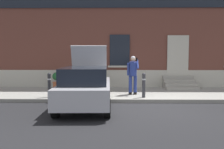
{
  "coord_description": "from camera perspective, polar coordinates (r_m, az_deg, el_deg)",
  "views": [
    {
      "loc": [
        -1.48,
        -8.5,
        1.94
      ],
      "look_at": [
        -1.65,
        1.6,
        1.1
      ],
      "focal_mm": 37.82,
      "sensor_mm": 36.0,
      "label": 1
    }
  ],
  "objects": [
    {
      "name": "entrance_stoop",
      "position": [
        13.16,
        15.95,
        -2.19
      ],
      "size": [
        1.67,
        1.28,
        0.64
      ],
      "color": "#9E998E",
      "rests_on": "sidewalk"
    },
    {
      "name": "bollard_far_left",
      "position": [
        10.32,
        -14.91,
        -2.24
      ],
      "size": [
        0.15,
        0.15,
        1.04
      ],
      "color": "#333338",
      "rests_on": "sidewalk"
    },
    {
      "name": "ground_plane",
      "position": [
        8.84,
        10.68,
        -8.0
      ],
      "size": [
        80.0,
        80.0,
        0.0
      ],
      "primitive_type": "plane",
      "color": "#232326"
    },
    {
      "name": "planter_charcoal",
      "position": [
        12.57,
        -4.04,
        -1.35
      ],
      "size": [
        0.44,
        0.44,
        0.86
      ],
      "color": "#2D2D30",
      "rests_on": "sidewalk"
    },
    {
      "name": "curb_edge",
      "position": [
        9.74,
        9.75,
        -6.36
      ],
      "size": [
        24.0,
        0.12,
        0.15
      ],
      "primitive_type": "cube",
      "color": "gray",
      "rests_on": "ground"
    },
    {
      "name": "hatchback_car_silver",
      "position": [
        8.67,
        -6.38,
        -2.84
      ],
      "size": [
        1.89,
        4.11,
        2.34
      ],
      "color": "#B7B7BF",
      "rests_on": "ground"
    },
    {
      "name": "person_on_phone",
      "position": [
        10.65,
        5.08,
        0.48
      ],
      "size": [
        0.51,
        0.5,
        1.75
      ],
      "rotation": [
        0.0,
        0.0,
        0.13
      ],
      "color": "navy",
      "rests_on": "sidewalk"
    },
    {
      "name": "planter_terracotta",
      "position": [
        13.05,
        -13.21,
        -1.24
      ],
      "size": [
        0.44,
        0.44,
        0.86
      ],
      "color": "#B25B38",
      "rests_on": "sidewalk"
    },
    {
      "name": "bollard_near_person",
      "position": [
        10.0,
        7.69,
        -2.34
      ],
      "size": [
        0.15,
        0.15,
        1.04
      ],
      "color": "#333338",
      "rests_on": "sidewalk"
    },
    {
      "name": "building_facade",
      "position": [
        13.98,
        7.21,
        12.06
      ],
      "size": [
        24.0,
        1.52,
        7.5
      ],
      "color": "brown",
      "rests_on": "ground"
    },
    {
      "name": "sidewalk",
      "position": [
        11.55,
        8.34,
        -4.59
      ],
      "size": [
        24.0,
        3.6,
        0.15
      ],
      "primitive_type": "cube",
      "color": "#99968E",
      "rests_on": "ground"
    }
  ]
}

